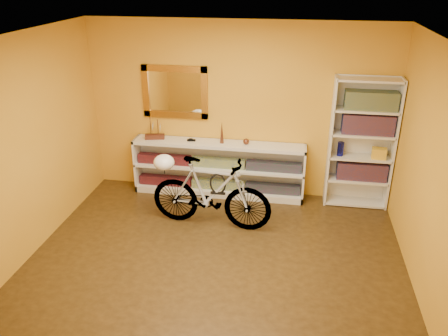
% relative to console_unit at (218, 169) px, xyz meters
% --- Properties ---
extents(floor, '(4.50, 4.00, 0.01)m').
position_rel_console_unit_xyz_m(floor, '(0.27, -1.81, -0.43)').
color(floor, '#31210D').
rests_on(floor, ground).
extents(ceiling, '(4.50, 4.00, 0.01)m').
position_rel_console_unit_xyz_m(ceiling, '(0.27, -1.81, 2.18)').
color(ceiling, silver).
rests_on(ceiling, ground).
extents(back_wall, '(4.50, 0.01, 2.60)m').
position_rel_console_unit_xyz_m(back_wall, '(0.27, 0.19, 0.88)').
color(back_wall, orange).
rests_on(back_wall, ground).
extents(left_wall, '(0.01, 4.00, 2.60)m').
position_rel_console_unit_xyz_m(left_wall, '(-1.98, -1.81, 0.88)').
color(left_wall, orange).
rests_on(left_wall, ground).
extents(right_wall, '(0.01, 4.00, 2.60)m').
position_rel_console_unit_xyz_m(right_wall, '(2.53, -1.81, 0.88)').
color(right_wall, orange).
rests_on(right_wall, ground).
extents(gilt_mirror, '(0.98, 0.06, 0.78)m').
position_rel_console_unit_xyz_m(gilt_mirror, '(-0.68, 0.15, 1.12)').
color(gilt_mirror, '#99671B').
rests_on(gilt_mirror, back_wall).
extents(wall_socket, '(0.09, 0.02, 0.09)m').
position_rel_console_unit_xyz_m(wall_socket, '(1.17, 0.17, -0.17)').
color(wall_socket, silver).
rests_on(wall_socket, back_wall).
extents(console_unit, '(2.60, 0.35, 0.85)m').
position_rel_console_unit_xyz_m(console_unit, '(0.00, 0.00, 0.00)').
color(console_unit, silver).
rests_on(console_unit, floor).
extents(cd_row_lower, '(2.50, 0.13, 0.14)m').
position_rel_console_unit_xyz_m(cd_row_lower, '(0.00, -0.02, -0.26)').
color(cd_row_lower, black).
rests_on(cd_row_lower, console_unit).
extents(cd_row_upper, '(2.50, 0.13, 0.14)m').
position_rel_console_unit_xyz_m(cd_row_upper, '(0.00, -0.02, 0.11)').
color(cd_row_upper, navy).
rests_on(cd_row_upper, console_unit).
extents(model_ship, '(0.31, 0.17, 0.34)m').
position_rel_console_unit_xyz_m(model_ship, '(-0.98, 0.00, 0.60)').
color(model_ship, '#401C11').
rests_on(model_ship, console_unit).
extents(toy_car, '(0.00, 0.00, 0.00)m').
position_rel_console_unit_xyz_m(toy_car, '(-0.41, 0.00, 0.43)').
color(toy_car, black).
rests_on(toy_car, console_unit).
extents(bronze_ornament, '(0.06, 0.06, 0.33)m').
position_rel_console_unit_xyz_m(bronze_ornament, '(0.05, 0.00, 0.59)').
color(bronze_ornament, brown).
rests_on(bronze_ornament, console_unit).
extents(decorative_orb, '(0.09, 0.09, 0.09)m').
position_rel_console_unit_xyz_m(decorative_orb, '(0.42, 0.00, 0.47)').
color(decorative_orb, brown).
rests_on(decorative_orb, console_unit).
extents(bookcase, '(0.90, 0.30, 1.90)m').
position_rel_console_unit_xyz_m(bookcase, '(2.05, 0.03, 0.52)').
color(bookcase, silver).
rests_on(bookcase, floor).
extents(book_row_a, '(0.70, 0.22, 0.26)m').
position_rel_console_unit_xyz_m(book_row_a, '(2.10, 0.03, 0.12)').
color(book_row_a, maroon).
rests_on(book_row_a, bookcase).
extents(book_row_b, '(0.70, 0.22, 0.28)m').
position_rel_console_unit_xyz_m(book_row_b, '(2.10, 0.03, 0.83)').
color(book_row_b, maroon).
rests_on(book_row_b, bookcase).
extents(book_row_c, '(0.70, 0.22, 0.25)m').
position_rel_console_unit_xyz_m(book_row_c, '(2.10, 0.03, 1.16)').
color(book_row_c, navy).
rests_on(book_row_c, bookcase).
extents(travel_mug, '(0.09, 0.09, 0.20)m').
position_rel_console_unit_xyz_m(travel_mug, '(1.77, 0.01, 0.44)').
color(travel_mug, navy).
rests_on(travel_mug, bookcase).
extents(red_tin, '(0.14, 0.14, 0.17)m').
position_rel_console_unit_xyz_m(red_tin, '(1.85, 0.06, 1.12)').
color(red_tin, maroon).
rests_on(red_tin, bookcase).
extents(yellow_bag, '(0.21, 0.15, 0.15)m').
position_rel_console_unit_xyz_m(yellow_bag, '(2.30, -0.01, 0.42)').
color(yellow_bag, yellow).
rests_on(yellow_bag, bookcase).
extents(bicycle, '(0.57, 1.71, 0.99)m').
position_rel_console_unit_xyz_m(bicycle, '(0.07, -0.94, 0.07)').
color(bicycle, silver).
rests_on(bicycle, floor).
extents(helmet, '(0.28, 0.27, 0.21)m').
position_rel_console_unit_xyz_m(helmet, '(-0.57, -0.89, 0.44)').
color(helmet, white).
rests_on(helmet, bicycle).
extents(u_lock, '(0.22, 0.02, 0.22)m').
position_rel_console_unit_xyz_m(u_lock, '(0.16, -0.95, 0.22)').
color(u_lock, black).
rests_on(u_lock, bicycle).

